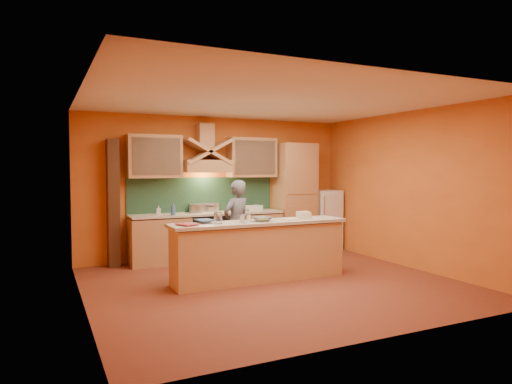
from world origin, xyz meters
name	(u,v)px	position (x,y,z in m)	size (l,w,h in m)	color
floor	(274,284)	(0.00, 0.00, 0.00)	(5.50, 5.00, 0.01)	brown
ceiling	(274,101)	(0.00, 0.00, 2.80)	(5.50, 5.00, 0.01)	white
wall_back	(217,187)	(0.00, 2.50, 1.40)	(5.50, 0.02, 2.80)	orange
wall_front	(386,205)	(0.00, -2.50, 1.40)	(5.50, 0.02, 2.80)	orange
wall_left	(82,198)	(-2.75, 0.00, 1.40)	(0.02, 5.00, 2.80)	orange
wall_right	(410,190)	(2.75, 0.00, 1.40)	(0.02, 5.00, 2.80)	orange
base_cabinet_left	(160,241)	(-1.25, 2.20, 0.43)	(1.10, 0.60, 0.86)	tan
base_cabinet_right	(252,235)	(0.65, 2.20, 0.43)	(1.10, 0.60, 0.86)	tan
counter_top	(208,214)	(-0.30, 2.20, 0.90)	(3.00, 0.62, 0.04)	beige
stove	(208,237)	(-0.30, 2.20, 0.45)	(0.60, 0.58, 0.90)	black
backsplash	(203,195)	(-0.30, 2.48, 1.25)	(3.00, 0.03, 0.70)	#1C3E2D
range_hood	(207,166)	(-0.30, 2.25, 1.82)	(0.92, 0.50, 0.24)	tan
hood_chimney	(205,137)	(-0.30, 2.35, 2.40)	(0.30, 0.30, 0.50)	tan
upper_cabinet_left	(154,157)	(-1.30, 2.33, 2.00)	(1.00, 0.35, 0.80)	tan
upper_cabinet_right	(252,158)	(0.70, 2.33, 2.00)	(1.00, 0.35, 0.80)	tan
pantry_column	(295,198)	(1.65, 2.20, 1.15)	(0.80, 0.60, 2.30)	tan
fridge	(324,220)	(2.40, 2.20, 0.65)	(0.58, 0.60, 1.30)	white
trim_column_left	(113,203)	(-2.05, 2.35, 1.15)	(0.20, 0.30, 2.30)	#472816
island_body	(260,253)	(-0.10, 0.30, 0.44)	(2.80, 0.55, 0.88)	tan
island_top	(260,223)	(-0.10, 0.30, 0.92)	(2.90, 0.62, 0.05)	beige
person	(236,224)	(-0.08, 1.28, 0.79)	(0.57, 0.38, 1.57)	slate
pot_large	(196,209)	(-0.52, 2.24, 0.99)	(0.27, 0.27, 0.18)	#B8B8BF
pot_small	(211,210)	(-0.19, 2.34, 0.96)	(0.20, 0.20, 0.13)	silver
soap_bottle_a	(159,210)	(-1.25, 2.22, 1.00)	(0.08, 0.08, 0.17)	silver
soap_bottle_b	(173,209)	(-1.04, 2.01, 1.04)	(0.09, 0.09, 0.24)	#365A97
bowl_back	(244,208)	(0.52, 2.33, 0.96)	(0.26, 0.26, 0.08)	silver
dish_rack	(254,208)	(0.73, 2.27, 0.97)	(0.28, 0.22, 0.10)	silver
book_lower	(181,225)	(-1.40, 0.22, 0.96)	(0.23, 0.31, 0.03)	#AF3E44
book_upper	(197,221)	(-1.07, 0.48, 0.98)	(0.24, 0.33, 0.02)	#3F5E8B
jar_large	(218,218)	(-0.81, 0.27, 1.03)	(0.13, 0.13, 0.17)	white
jar_small	(243,219)	(-0.45, 0.13, 1.01)	(0.12, 0.12, 0.12)	white
kitchen_scale	(246,218)	(-0.33, 0.31, 1.00)	(0.13, 0.13, 0.11)	white
mixing_bowl	(262,219)	(-0.08, 0.24, 0.98)	(0.30, 0.30, 0.07)	silver
cloth	(291,219)	(0.45, 0.27, 0.95)	(0.26, 0.19, 0.02)	beige
grocery_bag_a	(303,215)	(0.69, 0.28, 1.01)	(0.19, 0.15, 0.12)	beige
grocery_bag_b	(305,216)	(0.69, 0.22, 1.00)	(0.17, 0.13, 0.11)	beige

